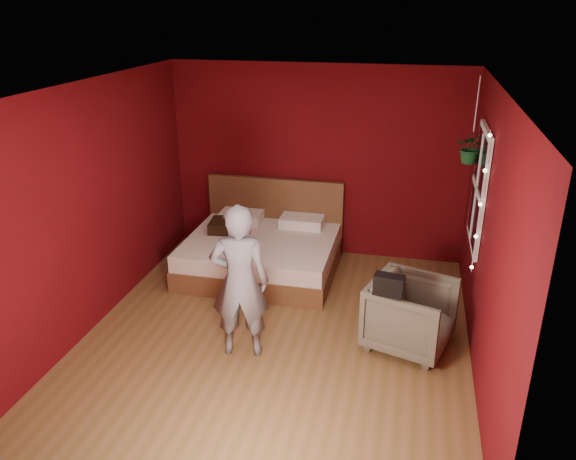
% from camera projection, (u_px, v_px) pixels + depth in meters
% --- Properties ---
extents(floor, '(4.50, 4.50, 0.00)m').
position_uv_depth(floor, '(278.00, 333.00, 6.05)').
color(floor, brown).
rests_on(floor, ground).
extents(room_walls, '(4.04, 4.54, 2.62)m').
position_uv_depth(room_walls, '(276.00, 184.00, 5.41)').
color(room_walls, '#58090E').
rests_on(room_walls, ground).
extents(window, '(0.05, 0.97, 1.27)m').
position_uv_depth(window, '(479.00, 188.00, 5.89)').
color(window, white).
rests_on(window, room_walls).
extents(fairy_lights, '(0.04, 0.04, 1.45)m').
position_uv_depth(fairy_lights, '(480.00, 204.00, 5.42)').
color(fairy_lights, silver).
rests_on(fairy_lights, room_walls).
extents(bed, '(1.92, 1.63, 1.05)m').
position_uv_depth(bed, '(263.00, 250.00, 7.39)').
color(bed, brown).
rests_on(bed, ground).
extents(person, '(0.64, 0.48, 1.59)m').
position_uv_depth(person, '(240.00, 282.00, 5.44)').
color(person, slate).
rests_on(person, ground).
extents(armchair, '(1.00, 0.99, 0.73)m').
position_uv_depth(armchair, '(410.00, 315.00, 5.70)').
color(armchair, '#686852').
rests_on(armchair, ground).
extents(handbag, '(0.30, 0.18, 0.20)m').
position_uv_depth(handbag, '(389.00, 285.00, 5.30)').
color(handbag, black).
rests_on(handbag, armchair).
extents(throw_pillow, '(0.45, 0.45, 0.14)m').
position_uv_depth(throw_pillow, '(226.00, 226.00, 7.46)').
color(throw_pillow, black).
rests_on(throw_pillow, bed).
extents(hanging_plant, '(0.35, 0.31, 0.94)m').
position_uv_depth(hanging_plant, '(471.00, 148.00, 6.13)').
color(hanging_plant, silver).
rests_on(hanging_plant, room_walls).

